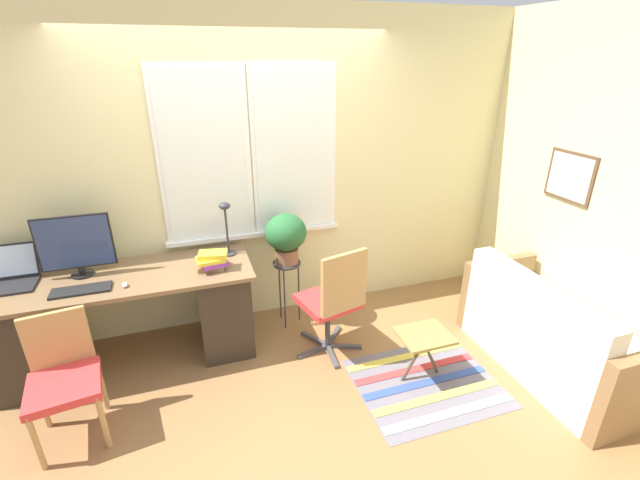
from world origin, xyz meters
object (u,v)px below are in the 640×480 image
monitor (76,245)px  keyboard (81,290)px  potted_plant (286,235)px  laptop (12,277)px  book_stack (212,261)px  desk_chair_wooden (63,376)px  desk_lamp (226,221)px  folding_stool (424,339)px  plant_stand (287,270)px  couch_loveseat (551,337)px  office_chair_swivel (333,300)px  mouse (125,285)px

monitor → keyboard: size_ratio=1.30×
potted_plant → laptop: bearing=-179.6°
book_stack → desk_chair_wooden: size_ratio=0.30×
desk_chair_wooden → desk_lamp: bearing=26.1°
desk_chair_wooden → folding_stool: 2.46m
laptop → desk_chair_wooden: laptop is taller
potted_plant → plant_stand: bearing=0.0°
couch_loveseat → potted_plant: 2.27m
couch_loveseat → folding_stool: size_ratio=3.65×
office_chair_swivel → potted_plant: (-0.24, 0.55, 0.37)m
desk_lamp → office_chair_swivel: desk_lamp is taller
keyboard → folding_stool: (2.35, -0.76, -0.43)m
keyboard → couch_loveseat: 3.52m
monitor → plant_stand: bearing=0.8°
office_chair_swivel → plant_stand: size_ratio=1.57×
monitor → desk_lamp: 1.10m
mouse → couch_loveseat: bearing=-17.2°
mouse → potted_plant: potted_plant is taller
desk_chair_wooden → couch_loveseat: 3.48m
potted_plant → mouse: bearing=-166.1°
laptop → potted_plant: (2.05, 0.01, 0.05)m
desk_lamp → book_stack: 0.36m
book_stack → folding_stool: (1.43, -0.81, -0.49)m
desk_lamp → folding_stool: desk_lamp is taller
monitor → book_stack: size_ratio=2.04×
mouse → plant_stand: size_ratio=0.10×
laptop → plant_stand: size_ratio=0.54×
potted_plant → desk_lamp: bearing=178.9°
laptop → mouse: bearing=-21.2°
plant_stand → mouse: bearing=-166.1°
laptop → keyboard: laptop is taller
monitor → office_chair_swivel: (1.83, -0.53, -0.51)m
mouse → office_chair_swivel: bearing=-9.0°
potted_plant → office_chair_swivel: bearing=-66.7°
desk_chair_wooden → plant_stand: desk_chair_wooden is taller
monitor → desk_lamp: size_ratio=1.13×
desk_chair_wooden → plant_stand: size_ratio=1.34×
book_stack → monitor: bearing=167.2°
monitor → plant_stand: 1.66m
plant_stand → folding_stool: plant_stand is taller
desk_lamp → office_chair_swivel: 1.08m
monitor → desk_chair_wooden: size_ratio=0.62×
monitor → office_chair_swivel: 1.97m
keyboard → desk_chair_wooden: desk_chair_wooden is taller
potted_plant → couch_loveseat: bearing=-35.3°
desk_lamp → laptop: bearing=-179.1°
monitor → couch_loveseat: monitor is taller
couch_loveseat → book_stack: bearing=67.1°
desk_lamp → couch_loveseat: desk_lamp is taller
office_chair_swivel → laptop: bearing=-27.2°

